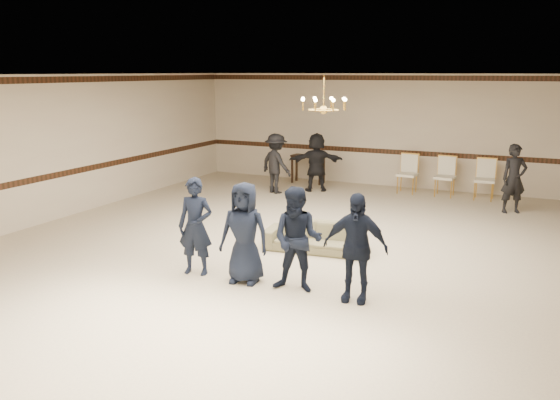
{
  "coord_description": "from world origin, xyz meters",
  "views": [
    {
      "loc": [
        3.82,
        -9.19,
        3.26
      ],
      "look_at": [
        -0.21,
        -0.5,
        1.1
      ],
      "focal_mm": 36.75,
      "sensor_mm": 36.0,
      "label": 1
    }
  ],
  "objects": [
    {
      "name": "adult_right",
      "position": [
        3.26,
        5.02,
        0.81
      ],
      "size": [
        0.7,
        0.62,
        1.62
      ],
      "primitive_type": "imported",
      "rotation": [
        0.0,
        0.0,
        0.48
      ],
      "color": "black",
      "rests_on": "floor"
    },
    {
      "name": "boy_c",
      "position": [
        0.6,
        -1.63,
        0.8
      ],
      "size": [
        0.85,
        0.7,
        1.6
      ],
      "primitive_type": "imported",
      "rotation": [
        0.0,
        0.0,
        0.13
      ],
      "color": "black",
      "rests_on": "floor"
    },
    {
      "name": "adult_left",
      "position": [
        -2.74,
        4.72,
        0.81
      ],
      "size": [
        1.2,
        0.97,
        1.62
      ],
      "primitive_type": "imported",
      "rotation": [
        0.0,
        0.0,
        2.73
      ],
      "color": "black",
      "rests_on": "floor"
    },
    {
      "name": "boy_d",
      "position": [
        1.5,
        -1.63,
        0.8
      ],
      "size": [
        0.97,
        0.46,
        1.6
      ],
      "primitive_type": "imported",
      "rotation": [
        0.0,
        0.0,
        0.08
      ],
      "color": "black",
      "rests_on": "floor"
    },
    {
      "name": "adult_mid",
      "position": [
        -1.84,
        5.42,
        0.81
      ],
      "size": [
        1.56,
        1.11,
        1.62
      ],
      "primitive_type": "imported",
      "rotation": [
        0.0,
        0.0,
        3.61
      ],
      "color": "black",
      "rests_on": "floor"
    },
    {
      "name": "crown_molding",
      "position": [
        0.0,
        6.99,
        3.08
      ],
      "size": [
        12.0,
        0.02,
        0.14
      ],
      "primitive_type": "cube",
      "color": "#391D11",
      "rests_on": "wall_back"
    },
    {
      "name": "settee",
      "position": [
        0.1,
        0.33,
        0.27
      ],
      "size": [
        1.88,
        0.89,
        0.53
      ],
      "primitive_type": "imported",
      "rotation": [
        0.0,
        0.0,
        0.1
      ],
      "color": "#807A55",
      "rests_on": "floor"
    },
    {
      "name": "banquet_chair_left",
      "position": [
        0.51,
        6.21,
        0.52
      ],
      "size": [
        0.54,
        0.54,
        1.05
      ],
      "primitive_type": null,
      "rotation": [
        0.0,
        0.0,
        -0.08
      ],
      "color": "beige",
      "rests_on": "floor"
    },
    {
      "name": "room",
      "position": [
        0.0,
        0.0,
        1.6
      ],
      "size": [
        12.01,
        14.01,
        3.21
      ],
      "color": "tan",
      "rests_on": "ground"
    },
    {
      "name": "boy_a",
      "position": [
        -1.2,
        -1.63,
        0.8
      ],
      "size": [
        0.64,
        0.48,
        1.6
      ],
      "primitive_type": "imported",
      "rotation": [
        0.0,
        0.0,
        0.18
      ],
      "color": "black",
      "rests_on": "floor"
    },
    {
      "name": "chair_rail",
      "position": [
        0.0,
        6.99,
        1.0
      ],
      "size": [
        12.0,
        0.02,
        0.14
      ],
      "primitive_type": "cube",
      "color": "#391D11",
      "rests_on": "wall_back"
    },
    {
      "name": "boy_b",
      "position": [
        -0.3,
        -1.63,
        0.8
      ],
      "size": [
        0.84,
        0.61,
        1.6
      ],
      "primitive_type": "imported",
      "rotation": [
        0.0,
        0.0,
        0.13
      ],
      "color": "black",
      "rests_on": "floor"
    },
    {
      "name": "console_table",
      "position": [
        -2.49,
        6.41,
        0.42
      ],
      "size": [
        1.03,
        0.52,
        0.83
      ],
      "primitive_type": "cube",
      "rotation": [
        0.0,
        0.0,
        -0.1
      ],
      "color": "black",
      "rests_on": "floor"
    },
    {
      "name": "banquet_chair_right",
      "position": [
        2.51,
        6.21,
        0.52
      ],
      "size": [
        0.54,
        0.54,
        1.05
      ],
      "primitive_type": null,
      "rotation": [
        0.0,
        0.0,
        0.06
      ],
      "color": "beige",
      "rests_on": "floor"
    },
    {
      "name": "banquet_chair_mid",
      "position": [
        1.51,
        6.21,
        0.52
      ],
      "size": [
        0.55,
        0.55,
        1.05
      ],
      "primitive_type": null,
      "rotation": [
        0.0,
        0.0,
        -0.09
      ],
      "color": "beige",
      "rests_on": "floor"
    },
    {
      "name": "chandelier",
      "position": [
        0.0,
        1.0,
        2.88
      ],
      "size": [
        0.94,
        0.94,
        0.89
      ],
      "primitive_type": null,
      "color": "gold",
      "rests_on": "ceiling"
    }
  ]
}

